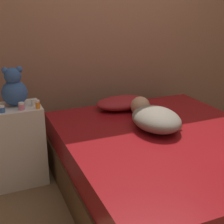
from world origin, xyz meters
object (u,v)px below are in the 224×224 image
bottle_blue (2,109)px  bottle_pink (21,106)px  person_lying (154,117)px  bottle_white (33,103)px  pillow (122,103)px  teddy_bear (14,89)px  bottle_orange (38,104)px

bottle_blue → bottle_pink: bearing=0.2°
person_lying → bottle_white: bottle_white is taller
person_lying → bottle_pink: bottle_pink is taller
bottle_blue → bottle_white: size_ratio=0.98×
pillow → person_lying: size_ratio=0.76×
teddy_bear → bottle_blue: bearing=-129.6°
pillow → bottle_white: 0.91m
person_lying → bottle_orange: size_ratio=9.88×
teddy_bear → bottle_blue: (-0.12, -0.15, -0.12)m
bottle_orange → teddy_bear: bearing=134.3°
bottle_orange → pillow: bearing=13.0°
bottle_pink → bottle_blue: bottle_pink is taller
bottle_orange → bottle_pink: bearing=172.7°
teddy_bear → bottle_pink: (0.03, -0.15, -0.12)m
pillow → bottle_pink: 1.03m
pillow → person_lying: (0.05, -0.55, 0.03)m
pillow → bottle_orange: 0.91m
pillow → bottle_pink: (-1.00, -0.18, 0.15)m
bottle_orange → bottle_white: bearing=104.1°
bottle_white → person_lying: bearing=-24.7°
person_lying → pillow: bearing=100.2°
person_lying → bottle_orange: (-0.92, 0.35, 0.13)m
teddy_bear → bottle_orange: 0.26m
teddy_bear → bottle_white: (0.14, -0.08, -0.12)m
bottle_blue → pillow: bearing=9.1°
pillow → teddy_bear: bearing=-178.0°
bottle_pink → bottle_white: 0.13m
bottle_pink → pillow: bearing=10.4°
person_lying → bottle_blue: bottle_blue is taller
person_lying → bottle_white: size_ratio=12.72×
bottle_blue → teddy_bear: bearing=50.4°
teddy_bear → bottle_pink: size_ratio=5.27×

